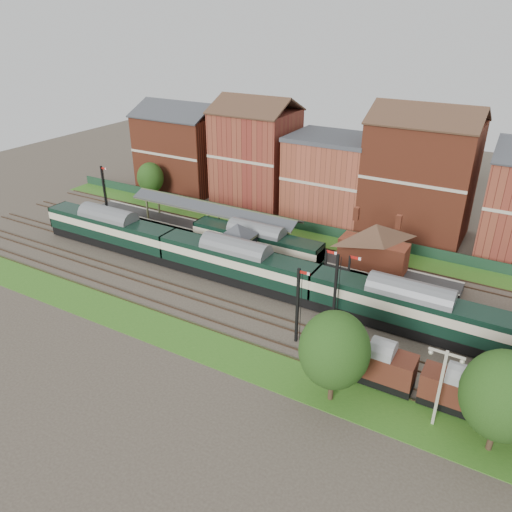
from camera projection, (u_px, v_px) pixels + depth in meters
The scene contains 21 objects.
ground at pixel (245, 285), 58.62m from camera, with size 160.00×160.00×0.00m, color #473D33.
grass_back at pixel (303, 236), 71.03m from camera, with size 90.00×4.50×0.06m, color #2D6619.
grass_front at pixel (183, 337), 49.29m from camera, with size 90.00×5.00×0.06m, color #2D6619.
fence at pixel (309, 227), 72.27m from camera, with size 90.00×0.12×1.50m, color #193823.
platform at pixel (251, 242), 68.21m from camera, with size 55.00×3.40×1.00m, color #2D2D2D.
signal_box at pixel (238, 245), 61.07m from camera, with size 5.40×5.40×6.00m.
brick_hut at pixel (296, 275), 58.38m from camera, with size 3.20×2.64×2.94m.
station_building at pixel (374, 245), 59.07m from camera, with size 8.10×8.10×5.90m.
canopy at pixel (213, 206), 69.07m from camera, with size 26.00×3.89×4.08m.
semaphore_bracket at pixel (336, 285), 49.24m from camera, with size 3.60×0.25×8.18m.
semaphore_platform_end at pixel (104, 190), 76.38m from camera, with size 1.23×0.25×8.00m.
semaphore_siding at pixel (298, 305), 46.86m from camera, with size 1.23×0.25×8.00m.
yard_lamp at pixel (441, 384), 37.20m from camera, with size 2.60×0.22×7.00m.
town_backdrop at pixel (329, 173), 75.00m from camera, with size 69.00×10.00×16.00m.
dmu_train at pixel (236, 262), 57.98m from camera, with size 59.93×3.15×4.60m.
platform_railcar at pixel (256, 242), 63.60m from camera, with size 17.82×2.81×4.10m.
goods_van_a at pixel (456, 390), 39.61m from camera, with size 5.45×2.36×3.31m.
goods_van_b at pixel (381, 365), 42.32m from camera, with size 5.69×2.47×3.45m.
tree_near at pixel (503, 396), 34.48m from camera, with size 5.85×5.85×8.46m.
tree_far at pixel (334, 350), 39.23m from camera, with size 5.68×5.68×8.29m.
tree_back at pixel (150, 178), 83.10m from camera, with size 4.40×4.40×6.44m.
Camera 1 is at (26.55, -43.58, 29.08)m, focal length 35.00 mm.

